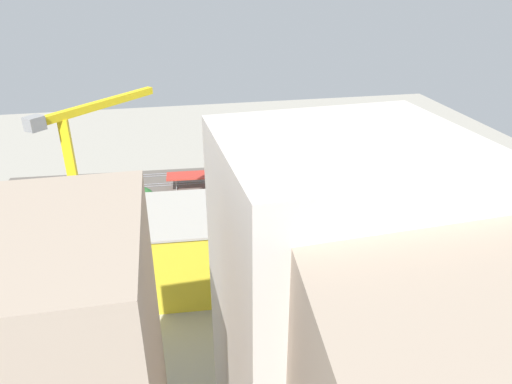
{
  "coord_description": "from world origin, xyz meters",
  "views": [
    {
      "loc": [
        16.9,
        97.15,
        53.03
      ],
      "look_at": [
        -2.05,
        0.08,
        5.13
      ],
      "focal_mm": 32.51,
      "sensor_mm": 36.0,
      "label": 1
    }
  ],
  "objects_px": {
    "construction_building": "(208,247)",
    "street_tree_0": "(71,207)",
    "locomotive": "(324,159)",
    "street_tree_1": "(325,185)",
    "street_tree_3": "(269,192)",
    "street_tree_2": "(66,207)",
    "street_tree_4": "(143,200)",
    "traffic_light": "(304,208)",
    "parked_car_0": "(376,213)",
    "parked_car_3": "(294,221)",
    "passenger_coach": "(396,149)",
    "box_truck_0": "(169,235)",
    "parked_car_2": "(321,219)",
    "platform_canopy_near": "(255,172)",
    "parked_car_1": "(350,216)",
    "street_tree_5": "(84,208)",
    "tower_crane": "(85,191)"
  },
  "relations": [
    {
      "from": "locomotive",
      "to": "street_tree_1",
      "type": "xyz_separation_m",
      "value": [
        8.32,
        24.83,
        3.63
      ]
    },
    {
      "from": "parked_car_2",
      "to": "street_tree_2",
      "type": "height_order",
      "value": "street_tree_2"
    },
    {
      "from": "street_tree_0",
      "to": "street_tree_4",
      "type": "distance_m",
      "value": 15.75
    },
    {
      "from": "construction_building",
      "to": "street_tree_0",
      "type": "height_order",
      "value": "construction_building"
    },
    {
      "from": "parked_car_0",
      "to": "street_tree_1",
      "type": "height_order",
      "value": "street_tree_1"
    },
    {
      "from": "parked_car_3",
      "to": "street_tree_0",
      "type": "relative_size",
      "value": 0.58
    },
    {
      "from": "street_tree_0",
      "to": "street_tree_3",
      "type": "distance_m",
      "value": 45.37
    },
    {
      "from": "traffic_light",
      "to": "street_tree_5",
      "type": "bearing_deg",
      "value": -10.62
    },
    {
      "from": "passenger_coach",
      "to": "street_tree_4",
      "type": "bearing_deg",
      "value": 17.93
    },
    {
      "from": "passenger_coach",
      "to": "street_tree_2",
      "type": "distance_m",
      "value": 94.69
    },
    {
      "from": "parked_car_2",
      "to": "street_tree_3",
      "type": "xyz_separation_m",
      "value": [
        10.58,
        -8.3,
        4.0
      ]
    },
    {
      "from": "platform_canopy_near",
      "to": "parked_car_0",
      "type": "xyz_separation_m",
      "value": [
        -24.93,
        22.23,
        -3.37
      ]
    },
    {
      "from": "platform_canopy_near",
      "to": "street_tree_2",
      "type": "distance_m",
      "value": 47.56
    },
    {
      "from": "parked_car_3",
      "to": "street_tree_3",
      "type": "bearing_deg",
      "value": -61.88
    },
    {
      "from": "parked_car_0",
      "to": "parked_car_3",
      "type": "height_order",
      "value": "parked_car_3"
    },
    {
      "from": "parked_car_0",
      "to": "platform_canopy_near",
      "type": "bearing_deg",
      "value": -41.72
    },
    {
      "from": "street_tree_4",
      "to": "traffic_light",
      "type": "bearing_deg",
      "value": 164.26
    },
    {
      "from": "parked_car_3",
      "to": "passenger_coach",
      "type": "bearing_deg",
      "value": -141.36
    },
    {
      "from": "street_tree_5",
      "to": "parked_car_1",
      "type": "bearing_deg",
      "value": 172.4
    },
    {
      "from": "street_tree_1",
      "to": "street_tree_3",
      "type": "bearing_deg",
      "value": 0.31
    },
    {
      "from": "construction_building",
      "to": "tower_crane",
      "type": "bearing_deg",
      "value": 1.19
    },
    {
      "from": "parked_car_3",
      "to": "construction_building",
      "type": "xyz_separation_m",
      "value": [
        21.26,
        17.59,
        6.43
      ]
    },
    {
      "from": "box_truck_0",
      "to": "locomotive",
      "type": "bearing_deg",
      "value": -142.73
    },
    {
      "from": "passenger_coach",
      "to": "parked_car_3",
      "type": "distance_m",
      "value": 52.5
    },
    {
      "from": "platform_canopy_near",
      "to": "box_truck_0",
      "type": "xyz_separation_m",
      "value": [
        23.42,
        24.39,
        -2.43
      ]
    },
    {
      "from": "parked_car_0",
      "to": "parked_car_1",
      "type": "height_order",
      "value": "parked_car_1"
    },
    {
      "from": "parked_car_1",
      "to": "street_tree_5",
      "type": "xyz_separation_m",
      "value": [
        59.98,
        -8.01,
        3.96
      ]
    },
    {
      "from": "parked_car_0",
      "to": "tower_crane",
      "type": "distance_m",
      "value": 66.0
    },
    {
      "from": "parked_car_3",
      "to": "traffic_light",
      "type": "xyz_separation_m",
      "value": [
        -1.76,
        1.46,
        3.9
      ]
    },
    {
      "from": "street_tree_4",
      "to": "parked_car_3",
      "type": "bearing_deg",
      "value": 165.79
    },
    {
      "from": "parked_car_2",
      "to": "street_tree_5",
      "type": "relative_size",
      "value": 0.66
    },
    {
      "from": "construction_building",
      "to": "parked_car_1",
      "type": "bearing_deg",
      "value": -150.52
    },
    {
      "from": "passenger_coach",
      "to": "street_tree_0",
      "type": "height_order",
      "value": "street_tree_0"
    },
    {
      "from": "box_truck_0",
      "to": "street_tree_0",
      "type": "relative_size",
      "value": 1.21
    },
    {
      "from": "passenger_coach",
      "to": "locomotive",
      "type": "bearing_deg",
      "value": 0.01
    },
    {
      "from": "box_truck_0",
      "to": "street_tree_3",
      "type": "relative_size",
      "value": 1.31
    },
    {
      "from": "locomotive",
      "to": "street_tree_0",
      "type": "relative_size",
      "value": 2.13
    },
    {
      "from": "locomotive",
      "to": "street_tree_4",
      "type": "xyz_separation_m",
      "value": [
        51.81,
        24.18,
        3.44
      ]
    },
    {
      "from": "parked_car_2",
      "to": "parked_car_3",
      "type": "distance_m",
      "value": 6.41
    },
    {
      "from": "construction_building",
      "to": "street_tree_0",
      "type": "xyz_separation_m",
      "value": [
        28.29,
        -26.27,
        -2.33
      ]
    },
    {
      "from": "parked_car_2",
      "to": "traffic_light",
      "type": "relative_size",
      "value": 0.66
    },
    {
      "from": "construction_building",
      "to": "tower_crane",
      "type": "xyz_separation_m",
      "value": [
        19.65,
        -0.66,
        12.89
      ]
    },
    {
      "from": "street_tree_2",
      "to": "street_tree_3",
      "type": "distance_m",
      "value": 46.25
    },
    {
      "from": "parked_car_1",
      "to": "construction_building",
      "type": "bearing_deg",
      "value": 26.38
    },
    {
      "from": "construction_building",
      "to": "street_tree_1",
      "type": "height_order",
      "value": "construction_building"
    },
    {
      "from": "street_tree_0",
      "to": "platform_canopy_near",
      "type": "bearing_deg",
      "value": -163.57
    },
    {
      "from": "parked_car_3",
      "to": "street_tree_1",
      "type": "height_order",
      "value": "street_tree_1"
    },
    {
      "from": "platform_canopy_near",
      "to": "traffic_light",
      "type": "distance_m",
      "value": 24.25
    },
    {
      "from": "street_tree_2",
      "to": "box_truck_0",
      "type": "bearing_deg",
      "value": 154.39
    },
    {
      "from": "parked_car_3",
      "to": "street_tree_2",
      "type": "xyz_separation_m",
      "value": [
        50.43,
        -8.03,
        4.54
      ]
    }
  ]
}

